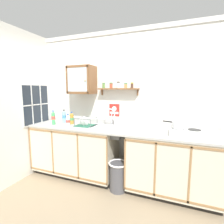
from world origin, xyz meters
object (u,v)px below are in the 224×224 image
object	(u,v)px
trash_bin	(118,176)
bottle_water_clear_0	(68,121)
bottle_juice_amber_2	(72,118)
warning_sign	(114,110)
dish_rack	(85,124)
bottle_soda_green_3	(53,118)
sink	(109,129)
wall_cabinet	(82,80)
hot_plate_stove	(186,132)
bottle_water_blue_1	(64,117)
saucepan	(178,125)

from	to	relation	value
trash_bin	bottle_water_clear_0	bearing A→B (deg)	176.12
bottle_juice_amber_2	warning_sign	world-z (taller)	warning_sign
bottle_juice_amber_2	dish_rack	bearing A→B (deg)	-9.64
bottle_soda_green_3	warning_sign	bearing A→B (deg)	20.54
sink	bottle_juice_amber_2	xyz separation A→B (m)	(-0.76, 0.04, 0.13)
warning_sign	trash_bin	size ratio (longest dim) A/B	0.48
bottle_soda_green_3	dish_rack	distance (m)	0.62
bottle_soda_green_3	wall_cabinet	distance (m)	0.87
wall_cabinet	trash_bin	world-z (taller)	wall_cabinet
bottle_juice_amber_2	wall_cabinet	xyz separation A→B (m)	(0.20, 0.06, 0.71)
trash_bin	hot_plate_stove	bearing A→B (deg)	11.51
sink	bottle_soda_green_3	world-z (taller)	sink
bottle_water_clear_0	trash_bin	size ratio (longest dim) A/B	0.48
wall_cabinet	bottle_water_blue_1	bearing A→B (deg)	-171.53
sink	bottle_water_clear_0	world-z (taller)	sink
bottle_water_clear_0	bottle_juice_amber_2	xyz separation A→B (m)	(-0.06, 0.19, 0.00)
hot_plate_stove	warning_sign	size ratio (longest dim) A/B	2.00
bottle_juice_amber_2	sink	bearing A→B (deg)	-2.65
hot_plate_stove	trash_bin	bearing A→B (deg)	-168.49
sink	bottle_water_clear_0	size ratio (longest dim) A/B	2.68
hot_plate_stove	sink	bearing A→B (deg)	178.56
saucepan	trash_bin	world-z (taller)	saucepan
bottle_water_blue_1	trash_bin	world-z (taller)	bottle_water_blue_1
hot_plate_stove	saucepan	distance (m)	0.15
bottle_juice_amber_2	wall_cabinet	world-z (taller)	wall_cabinet
bottle_water_clear_0	trash_bin	bearing A→B (deg)	-3.88
sink	wall_cabinet	xyz separation A→B (m)	(-0.56, 0.10, 0.83)
bottle_juice_amber_2	trash_bin	distance (m)	1.32
hot_plate_stove	bottle_soda_green_3	world-z (taller)	bottle_soda_green_3
bottle_juice_amber_2	warning_sign	distance (m)	0.82
saucepan	bottle_water_clear_0	xyz separation A→B (m)	(-1.80, -0.15, -0.04)
bottle_water_blue_1	bottle_juice_amber_2	bearing A→B (deg)	-2.44
bottle_water_clear_0	bottle_soda_green_3	bearing A→B (deg)	176.73
sink	wall_cabinet	bearing A→B (deg)	170.06
warning_sign	sink	bearing A→B (deg)	-91.64
sink	bottle_soda_green_3	xyz separation A→B (m)	(-1.04, -0.14, 0.15)
sink	bottle_water_clear_0	xyz separation A→B (m)	(-0.71, -0.16, 0.12)
saucepan	bottle_water_clear_0	size ratio (longest dim) A/B	1.45
warning_sign	bottle_water_blue_1	bearing A→B (deg)	-167.49
dish_rack	bottle_water_clear_0	bearing A→B (deg)	-152.57
bottle_water_clear_0	bottle_water_blue_1	size ratio (longest dim) A/B	0.84
saucepan	wall_cabinet	xyz separation A→B (m)	(-1.65, 0.10, 0.67)
bottle_juice_amber_2	hot_plate_stove	bearing A→B (deg)	-1.91
dish_rack	wall_cabinet	size ratio (longest dim) A/B	0.69
bottle_water_clear_0	bottle_water_blue_1	world-z (taller)	bottle_water_blue_1
dish_rack	wall_cabinet	world-z (taller)	wall_cabinet
hot_plate_stove	bottle_water_clear_0	xyz separation A→B (m)	(-1.91, -0.13, 0.06)
hot_plate_stove	bottle_soda_green_3	xyz separation A→B (m)	(-2.24, -0.11, 0.08)
dish_rack	saucepan	bearing A→B (deg)	0.59
hot_plate_stove	bottle_water_blue_1	world-z (taller)	bottle_water_blue_1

